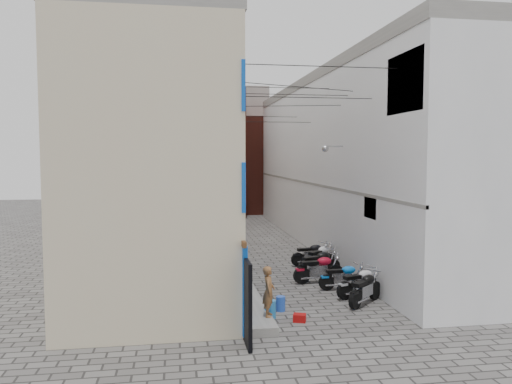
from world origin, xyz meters
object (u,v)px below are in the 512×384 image
motorcycle_d (319,267)px  motorcycle_g (311,253)px  motorcycle_f (320,256)px  motorcycle_c (343,275)px  water_jug_near (270,309)px  motorcycle_e (319,262)px  motorcycle_a (365,287)px  person_a (269,291)px  red_crate (300,318)px  water_jug_far (281,304)px  motorcycle_b (361,281)px  person_b (230,250)px

motorcycle_d → motorcycle_g: size_ratio=1.07×
motorcycle_f → motorcycle_d: bearing=-56.3°
motorcycle_c → water_jug_near: size_ratio=3.39×
motorcycle_e → water_jug_near: bearing=-51.5°
motorcycle_a → person_a: (-3.46, -1.44, 0.40)m
motorcycle_d → motorcycle_e: (0.25, 0.87, 0.01)m
motorcycle_d → motorcycle_f: motorcycle_d is taller
red_crate → motorcycle_e: bearing=68.1°
person_a → water_jug_far: (0.60, 1.18, -0.74)m
motorcycle_e → motorcycle_f: motorcycle_e is taller
motorcycle_b → person_b: bearing=-146.2°
person_b → red_crate: 5.62m
person_b → red_crate: bearing=-122.2°
motorcycle_b → motorcycle_d: motorcycle_d is taller
motorcycle_a → person_b: size_ratio=1.12×
motorcycle_f → red_crate: 6.81m
red_crate → person_b: bearing=105.4°
motorcycle_f → red_crate: (-2.47, -6.33, -0.48)m
motorcycle_d → motorcycle_g: 3.02m
water_jug_near → red_crate: size_ratio=1.49×
motorcycle_d → water_jug_far: size_ratio=4.47×
motorcycle_d → person_b: person_b is taller
water_jug_far → red_crate: bearing=-72.5°
motorcycle_g → water_jug_far: (-2.67, -6.13, -0.32)m
person_a → red_crate: person_a is taller
motorcycle_c → motorcycle_d: (-0.59, 1.11, 0.07)m
water_jug_far → person_a: bearing=-116.8°
motorcycle_g → person_a: 8.02m
motorcycle_c → motorcycle_e: motorcycle_e is taller
motorcycle_f → person_b: 4.10m
motorcycle_a → water_jug_far: motorcycle_a is taller
water_jug_near → red_crate: bearing=-29.7°
red_crate → motorcycle_g: bearing=72.1°
motorcycle_c → person_a: bearing=-45.7°
motorcycle_c → water_jug_near: (-3.18, -2.67, -0.26)m
motorcycle_a → motorcycle_e: motorcycle_e is taller
motorcycle_f → water_jug_near: size_ratio=3.81×
water_jug_far → motorcycle_g: bearing=66.4°
motorcycle_c → motorcycle_g: size_ratio=0.95×
person_a → motorcycle_a: bearing=-53.0°
motorcycle_f → water_jug_far: bearing=-66.8°
motorcycle_c → red_crate: (-2.39, -3.12, -0.41)m
motorcycle_g → water_jug_near: (-3.12, -6.76, -0.28)m
motorcycle_b → motorcycle_e: size_ratio=0.93×
motorcycle_d → water_jug_far: bearing=-42.7°
motorcycle_d → motorcycle_g: motorcycle_d is taller
motorcycle_c → motorcycle_e: bearing=-170.2°
motorcycle_a → red_crate: bearing=-103.7°
water_jug_near → motorcycle_b: bearing=26.0°
motorcycle_a → motorcycle_e: 3.81m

